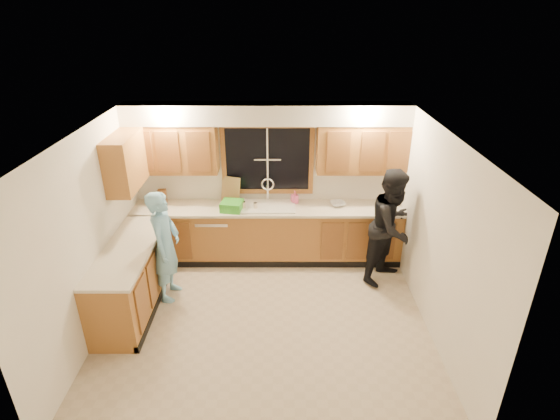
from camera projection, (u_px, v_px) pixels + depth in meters
The scene contains 26 objects.
floor at pixel (265, 321), 5.76m from camera, with size 4.20×4.20×0.00m, color #C2B095.
ceiling at pixel (262, 137), 4.69m from camera, with size 4.20×4.20×0.00m, color white.
wall_back at pixel (268, 180), 6.94m from camera, with size 4.20×4.20×0.00m, color white.
wall_left at pixel (89, 238), 5.23m from camera, with size 3.80×3.80×0.00m, color white.
wall_right at pixel (439, 238), 5.23m from camera, with size 3.80×3.80×0.00m, color white.
base_cabinets_back at pixel (268, 234), 7.02m from camera, with size 4.20×0.60×0.88m, color #AD6F32.
base_cabinets_left at pixel (132, 278), 5.89m from camera, with size 0.60×1.90×0.88m, color #AD6F32.
countertop_back at pixel (268, 208), 6.81m from camera, with size 4.20×0.63×0.04m, color beige.
countertop_left at pixel (129, 249), 5.69m from camera, with size 0.63×1.90×0.04m, color beige.
upper_cabinets_left at pixel (172, 149), 6.55m from camera, with size 1.35×0.33×0.75m, color #AD6F32.
upper_cabinets_right at pixel (362, 149), 6.55m from camera, with size 1.35×0.33×0.75m, color #AD6F32.
upper_cabinets_return at pixel (125, 162), 5.99m from camera, with size 0.33×0.90×0.75m, color #AD6F32.
soffit at pixel (267, 114), 6.31m from camera, with size 4.20×0.35×0.30m, color beige.
window_frame at pixel (268, 159), 6.79m from camera, with size 1.44×0.03×1.14m.
sink at pixel (268, 210), 6.84m from camera, with size 0.86×0.52×0.57m.
dishwasher at pixel (215, 236), 7.02m from camera, with size 0.60×0.56×0.82m, color white.
stove at pixel (118, 304), 5.37m from camera, with size 0.58×0.75×0.90m, color white.
man at pixel (165, 246), 5.94m from camera, with size 0.59×0.38×1.61m, color #79BBE4.
woman at pixel (392, 226), 6.32m from camera, with size 0.85×0.66×1.75m, color black.
knife_block at pixel (163, 197), 6.87m from camera, with size 0.13×0.11×0.24m, color brown.
cutting_board at pixel (231, 190), 6.91m from camera, with size 0.31×0.02×0.41m, color tan.
dish_crate at pixel (232, 206), 6.67m from camera, with size 0.31×0.29×0.15m, color green.
soap_bottle at pixel (295, 197), 6.90m from camera, with size 0.09×0.10×0.21m, color pink.
bowl at pixel (338, 204), 6.85m from camera, with size 0.23×0.23×0.06m, color silver.
can_left at pixel (243, 205), 6.71m from camera, with size 0.07×0.07×0.12m, color beige.
can_right at pixel (256, 206), 6.71m from camera, with size 0.06×0.06×0.11m, color beige.
Camera 1 is at (0.20, -4.58, 3.79)m, focal length 28.00 mm.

